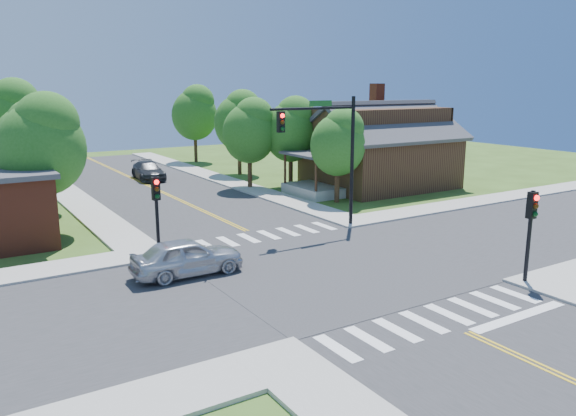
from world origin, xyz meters
TOP-DOWN VIEW (x-y plane):
  - ground at (0.00, 0.00)m, footprint 100.00×100.00m
  - road_ns at (0.00, 0.00)m, footprint 10.00×90.00m
  - road_ew at (0.00, 0.00)m, footprint 90.00×10.00m
  - intersection_patch at (0.00, 0.00)m, footprint 10.20×10.20m
  - sidewalk_ne at (15.82, 15.82)m, footprint 40.00×40.00m
  - crosswalk_north at (0.00, 6.20)m, footprint 8.85×2.00m
  - crosswalk_south at (0.00, -6.20)m, footprint 8.85×2.00m
  - centerline at (0.00, 0.00)m, footprint 0.30×90.00m
  - stop_bar at (2.50, -7.60)m, footprint 4.60×0.45m
  - signal_mast_ne at (3.91, 5.59)m, footprint 5.30×0.42m
  - signal_pole_se at (5.60, -5.62)m, footprint 0.34×0.42m
  - signal_pole_nw at (-5.60, 5.58)m, footprint 0.34×0.42m
  - house_ne at (15.11, 14.23)m, footprint 13.05×8.80m
  - tree_e_a at (8.96, 11.22)m, footprint 3.73×3.55m
  - tree_e_b at (9.33, 17.66)m, footprint 4.13×3.92m
  - tree_e_c at (8.94, 25.53)m, footprint 4.38×4.17m
  - tree_e_d at (8.90, 35.33)m, footprint 4.63×4.40m
  - tree_w_a at (-9.08, 12.51)m, footprint 4.41×4.19m
  - tree_w_b at (-8.79, 19.75)m, footprint 4.09×3.88m
  - tree_w_c at (-8.69, 28.39)m, footprint 4.91×4.67m
  - tree_house at (6.41, 18.88)m, footprint 4.08×3.87m
  - tree_bldg at (-8.47, 18.15)m, footprint 3.80×3.61m
  - car_silver at (-5.45, 2.49)m, footprint 2.08×4.71m
  - car_dgrey at (1.00, 26.99)m, footprint 2.92×5.41m

SIDE VIEW (x-z plane):
  - ground at x=0.00m, z-range 0.00..0.00m
  - intersection_patch at x=0.00m, z-range -0.03..0.03m
  - stop_bar at x=2.50m, z-range -0.05..0.05m
  - road_ns at x=0.00m, z-range 0.00..0.04m
  - road_ew at x=0.00m, z-range 0.01..0.04m
  - crosswalk_north at x=0.00m, z-range 0.04..0.05m
  - crosswalk_south at x=0.00m, z-range 0.04..0.05m
  - centerline at x=0.00m, z-range 0.04..0.05m
  - sidewalk_ne at x=15.82m, z-range 0.00..0.14m
  - car_dgrey at x=1.00m, z-range 0.00..1.47m
  - car_silver at x=-5.45m, z-range 0.00..1.57m
  - signal_pole_se at x=5.60m, z-range 0.76..4.56m
  - signal_pole_nw at x=-5.60m, z-range 0.76..4.56m
  - house_ne at x=15.11m, z-range -0.23..6.88m
  - tree_e_a at x=8.96m, z-range 0.98..7.33m
  - tree_bldg at x=-8.47m, z-range 1.00..7.47m
  - tree_house at x=6.41m, z-range 1.07..8.01m
  - tree_w_b at x=-8.79m, z-range 1.08..8.02m
  - tree_e_b at x=9.33m, z-range 1.09..8.11m
  - signal_mast_ne at x=3.91m, z-range 1.25..8.45m
  - tree_e_c at x=8.94m, z-range 1.16..8.61m
  - tree_w_a at x=-9.08m, z-range 1.16..8.67m
  - tree_e_d at x=8.90m, z-range 1.22..9.09m
  - tree_w_c at x=-8.69m, z-range 1.30..9.65m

